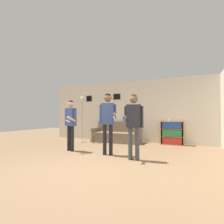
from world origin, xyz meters
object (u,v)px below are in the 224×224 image
(person_player_foreground_left, at_px, (71,120))
(person_watcher_holding_cup, at_px, (134,119))
(couch, at_px, (116,135))
(person_player_foreground_center, at_px, (108,116))
(drinking_cup, at_px, (169,120))
(bookshelf, at_px, (172,133))
(floor_lamp, at_px, (82,110))
(bottle_on_floor, at_px, (93,140))

(person_player_foreground_left, relative_size, person_watcher_holding_cup, 0.97)
(couch, xyz_separation_m, person_player_foreground_left, (-0.63, -2.40, 0.72))
(person_player_foreground_left, distance_m, person_watcher_holding_cup, 2.24)
(person_player_foreground_left, distance_m, person_player_foreground_center, 1.36)
(person_player_foreground_center, relative_size, drinking_cup, 15.84)
(drinking_cup, bearing_deg, person_watcher_holding_cup, -101.33)
(bookshelf, relative_size, person_watcher_holding_cup, 0.54)
(couch, height_order, person_player_foreground_center, person_player_foreground_center)
(floor_lamp, xyz_separation_m, bottle_on_floor, (0.58, -0.04, -1.27))
(floor_lamp, distance_m, person_player_foreground_center, 2.80)
(floor_lamp, bearing_deg, person_player_foreground_center, -41.43)
(bookshelf, distance_m, floor_lamp, 3.86)
(person_player_foreground_left, bearing_deg, floor_lamp, 112.20)
(person_player_foreground_center, height_order, bottle_on_floor, person_player_foreground_center)
(couch, distance_m, person_player_foreground_left, 2.58)
(floor_lamp, distance_m, person_player_foreground_left, 1.97)
(couch, bearing_deg, floor_lamp, -156.11)
(bookshelf, height_order, person_watcher_holding_cup, person_watcher_holding_cup)
(couch, relative_size, person_player_foreground_left, 1.26)
(person_watcher_holding_cup, height_order, drinking_cup, person_watcher_holding_cup)
(person_watcher_holding_cup, bearing_deg, couch, 120.33)
(couch, xyz_separation_m, bottle_on_floor, (-0.79, -0.64, -0.18))
(bookshelf, xyz_separation_m, person_player_foreground_center, (-1.57, -2.65, 0.66))
(floor_lamp, bearing_deg, person_watcher_holding_cup, -35.51)
(bookshelf, height_order, person_player_foreground_left, person_player_foreground_left)
(couch, bearing_deg, person_player_foreground_left, -104.79)
(couch, relative_size, bookshelf, 2.26)
(bookshelf, height_order, floor_lamp, floor_lamp)
(person_watcher_holding_cup, bearing_deg, drinking_cup, 78.67)
(couch, height_order, bottle_on_floor, couch)
(floor_lamp, xyz_separation_m, drinking_cup, (3.53, 0.80, -0.41))
(couch, height_order, person_player_foreground_left, person_player_foreground_left)
(couch, distance_m, bottle_on_floor, 1.03)
(floor_lamp, xyz_separation_m, person_player_foreground_center, (2.09, -1.85, -0.26))
(bookshelf, distance_m, drinking_cup, 0.53)
(person_player_foreground_left, height_order, person_watcher_holding_cup, person_watcher_holding_cup)
(floor_lamp, height_order, person_watcher_holding_cup, floor_lamp)
(bookshelf, bearing_deg, drinking_cup, 179.98)
(bookshelf, relative_size, floor_lamp, 0.47)
(person_watcher_holding_cup, xyz_separation_m, drinking_cup, (0.58, 2.91, -0.07))
(person_player_foreground_center, bearing_deg, drinking_cup, 61.40)
(floor_lamp, relative_size, bottle_on_floor, 6.71)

